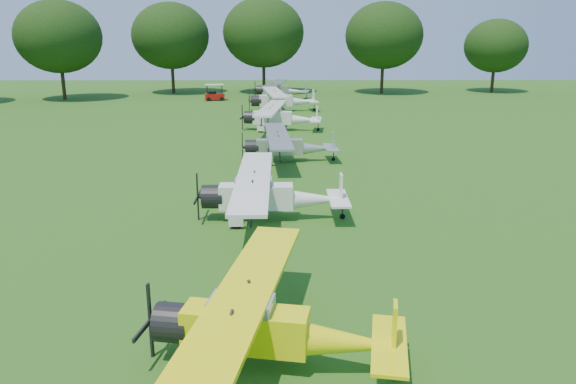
# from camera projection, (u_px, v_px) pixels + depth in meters

# --- Properties ---
(ground) EXTENTS (160.00, 160.00, 0.00)m
(ground) POSITION_uv_depth(u_px,v_px,m) (267.00, 225.00, 24.01)
(ground) COLOR #225916
(ground) RESTS_ON ground
(tree_belt) EXTENTS (137.36, 130.27, 14.52)m
(tree_belt) POSITION_uv_depth(u_px,v_px,m) (355.00, 30.00, 22.02)
(tree_belt) COLOR black
(tree_belt) RESTS_ON ground
(aircraft_2) EXTENTS (6.44, 10.19, 2.00)m
(aircraft_2) POSITION_uv_depth(u_px,v_px,m) (265.00, 324.00, 13.43)
(aircraft_2) COLOR #F8F50A
(aircraft_2) RESTS_ON ground
(aircraft_3) EXTENTS (6.68, 10.60, 2.10)m
(aircraft_3) POSITION_uv_depth(u_px,v_px,m) (268.00, 193.00, 24.41)
(aircraft_3) COLOR white
(aircraft_3) RESTS_ON ground
(aircraft_4) EXTENTS (6.16, 9.81, 1.93)m
(aircraft_4) POSITION_uv_depth(u_px,v_px,m) (286.00, 144.00, 35.72)
(aircraft_4) COLOR silver
(aircraft_4) RESTS_ON ground
(aircraft_5) EXTENTS (6.87, 10.92, 2.14)m
(aircraft_5) POSITION_uv_depth(u_px,v_px,m) (279.00, 116.00, 47.48)
(aircraft_5) COLOR white
(aircraft_5) RESTS_ON ground
(aircraft_6) EXTENTS (7.37, 11.70, 2.30)m
(aircraft_6) POSITION_uv_depth(u_px,v_px,m) (281.00, 99.00, 59.39)
(aircraft_6) COLOR white
(aircraft_6) RESTS_ON ground
(aircraft_7) EXTENTS (7.01, 11.12, 2.18)m
(aircraft_7) POSITION_uv_depth(u_px,v_px,m) (280.00, 89.00, 70.98)
(aircraft_7) COLOR silver
(aircraft_7) RESTS_ON ground
(golf_cart) EXTENTS (2.55, 1.87, 1.97)m
(golf_cart) POSITION_uv_depth(u_px,v_px,m) (214.00, 95.00, 69.48)
(golf_cart) COLOR #9E130B
(golf_cart) RESTS_ON ground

